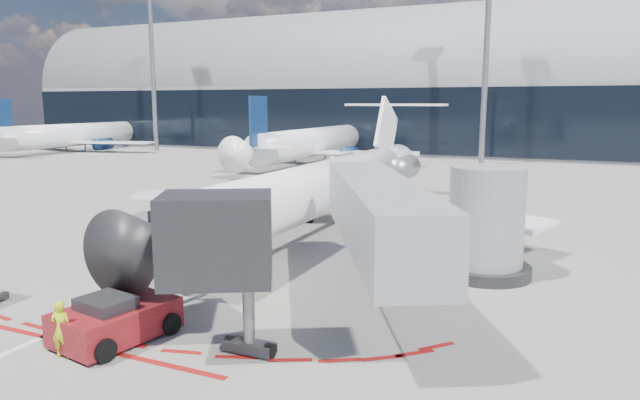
% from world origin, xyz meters
% --- Properties ---
extents(ground, '(260.00, 260.00, 0.00)m').
position_xyz_m(ground, '(0.00, 0.00, 0.00)').
color(ground, slate).
rests_on(ground, ground).
extents(apron_centerline, '(0.25, 40.00, 0.01)m').
position_xyz_m(apron_centerline, '(0.00, 2.00, 0.01)').
color(apron_centerline, silver).
rests_on(apron_centerline, ground).
extents(apron_stop_bar, '(14.00, 0.25, 0.01)m').
position_xyz_m(apron_stop_bar, '(0.00, -11.50, 0.01)').
color(apron_stop_bar, maroon).
rests_on(apron_stop_bar, ground).
extents(terminal_building, '(150.00, 24.15, 24.00)m').
position_xyz_m(terminal_building, '(0.00, 64.97, 8.52)').
color(terminal_building, gray).
rests_on(terminal_building, ground).
extents(jet_bridge, '(10.03, 15.20, 4.90)m').
position_xyz_m(jet_bridge, '(9.79, -3.01, 3.01)').
color(jet_bridge, '#92959A').
rests_on(jet_bridge, ground).
extents(light_mast_west, '(0.70, 0.70, 25.00)m').
position_xyz_m(light_mast_west, '(-45.00, 48.00, 12.50)').
color(light_mast_west, slate).
rests_on(light_mast_west, ground).
extents(light_mast_centre, '(0.70, 0.70, 25.00)m').
position_xyz_m(light_mast_centre, '(5.00, 48.00, 12.50)').
color(light_mast_centre, slate).
rests_on(light_mast_centre, ground).
extents(regional_jet, '(25.86, 31.89, 7.99)m').
position_xyz_m(regional_jet, '(2.03, 6.63, 2.67)').
color(regional_jet, white).
rests_on(regional_jet, ground).
extents(pushback_tug, '(2.99, 5.88, 1.50)m').
position_xyz_m(pushback_tug, '(2.31, -10.68, 0.66)').
color(pushback_tug, '#600E0D').
rests_on(pushback_tug, ground).
extents(ramp_worker, '(0.74, 0.58, 1.78)m').
position_xyz_m(ramp_worker, '(1.80, -12.32, 0.89)').
color(ramp_worker, '#C4D716').
rests_on(ramp_worker, ground).
extents(safety_cone_left, '(0.37, 0.37, 0.52)m').
position_xyz_m(safety_cone_left, '(-4.43, -0.52, 0.26)').
color(safety_cone_left, orange).
rests_on(safety_cone_left, ground).
extents(bg_airliner_0, '(30.97, 32.79, 10.02)m').
position_xyz_m(bg_airliner_0, '(-55.73, 42.80, 5.01)').
color(bg_airliner_0, white).
rests_on(bg_airliner_0, ground).
extents(bg_airliner_1, '(31.58, 33.44, 10.22)m').
position_xyz_m(bg_airliner_1, '(-14.54, 41.09, 5.11)').
color(bg_airliner_1, white).
rests_on(bg_airliner_1, ground).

